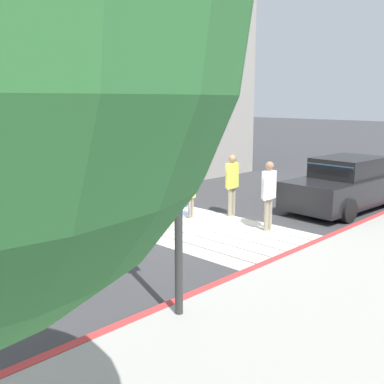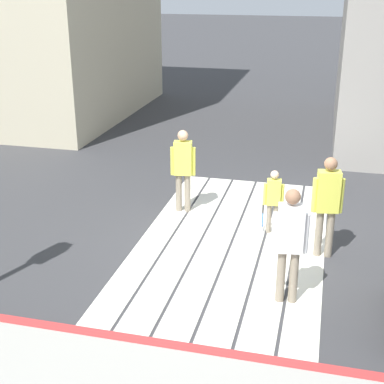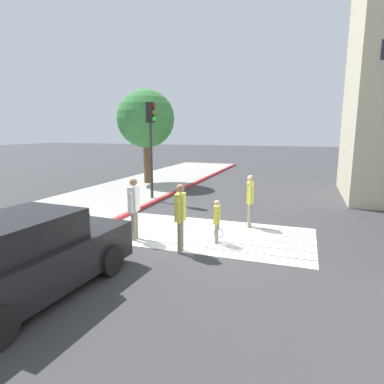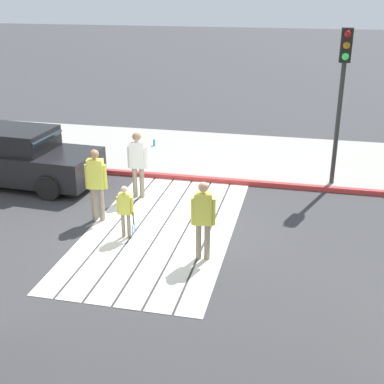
# 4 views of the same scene
# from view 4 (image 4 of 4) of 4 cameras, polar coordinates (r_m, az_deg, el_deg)

# --- Properties ---
(ground_plane) EXTENTS (120.00, 120.00, 0.00)m
(ground_plane) POSITION_cam_4_polar(r_m,az_deg,el_deg) (11.96, -3.37, -4.07)
(ground_plane) COLOR #38383A
(crosswalk_stripes) EXTENTS (6.40, 3.25, 0.01)m
(crosswalk_stripes) POSITION_cam_4_polar(r_m,az_deg,el_deg) (11.95, -3.37, -4.05)
(crosswalk_stripes) COLOR silver
(crosswalk_stripes) RESTS_ON ground
(sidewalk_west) EXTENTS (4.80, 40.00, 0.12)m
(sidewalk_west) POSITION_cam_4_polar(r_m,az_deg,el_deg) (17.00, 1.81, 4.21)
(sidewalk_west) COLOR #9E9B93
(sidewalk_west) RESTS_ON ground
(curb_painted) EXTENTS (0.16, 40.00, 0.13)m
(curb_painted) POSITION_cam_4_polar(r_m,az_deg,el_deg) (14.83, 0.06, 1.53)
(curb_painted) COLOR #BC3333
(curb_painted) RESTS_ON ground
(car_parked_near_curb) EXTENTS (2.17, 4.40, 1.57)m
(car_parked_near_curb) POSITION_cam_4_polar(r_m,az_deg,el_deg) (15.20, -18.40, 3.56)
(car_parked_near_curb) COLOR black
(car_parked_near_curb) RESTS_ON ground
(traffic_light_corner) EXTENTS (0.39, 0.28, 4.24)m
(traffic_light_corner) POSITION_cam_4_polar(r_m,az_deg,el_deg) (14.08, 16.30, 12.11)
(traffic_light_corner) COLOR #2D2D2D
(traffic_light_corner) RESTS_ON ground
(water_bottle) EXTENTS (0.07, 0.07, 0.22)m
(water_bottle) POSITION_cam_4_polar(r_m,az_deg,el_deg) (17.70, -4.20, 5.46)
(water_bottle) COLOR #33A5BF
(water_bottle) RESTS_ON sidewalk_west
(pedestrian_adult_lead) EXTENTS (0.28, 0.51, 1.76)m
(pedestrian_adult_lead) POSITION_cam_4_polar(r_m,az_deg,el_deg) (12.16, -10.53, 1.30)
(pedestrian_adult_lead) COLOR gray
(pedestrian_adult_lead) RESTS_ON ground
(pedestrian_adult_trailing) EXTENTS (0.27, 0.49, 1.69)m
(pedestrian_adult_trailing) POSITION_cam_4_polar(r_m,az_deg,el_deg) (10.24, 1.23, -2.59)
(pedestrian_adult_trailing) COLOR gray
(pedestrian_adult_trailing) RESTS_ON ground
(pedestrian_adult_side) EXTENTS (0.27, 0.51, 1.77)m
(pedestrian_adult_side) POSITION_cam_4_polar(r_m,az_deg,el_deg) (13.38, -6.03, 3.49)
(pedestrian_adult_side) COLOR gray
(pedestrian_adult_side) RESTS_ON ground
(pedestrian_child_with_racket) EXTENTS (0.28, 0.39, 1.22)m
(pedestrian_child_with_racket) POSITION_cam_4_polar(r_m,az_deg,el_deg) (11.35, -7.33, -1.90)
(pedestrian_child_with_racket) COLOR gray
(pedestrian_child_with_racket) RESTS_ON ground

